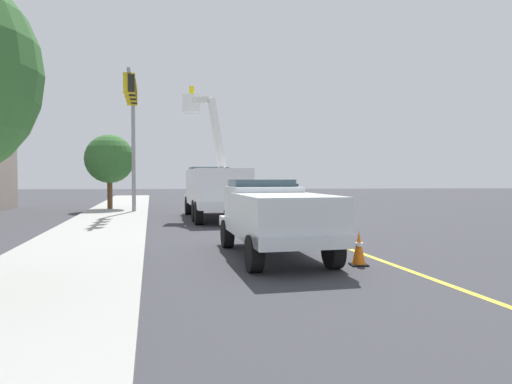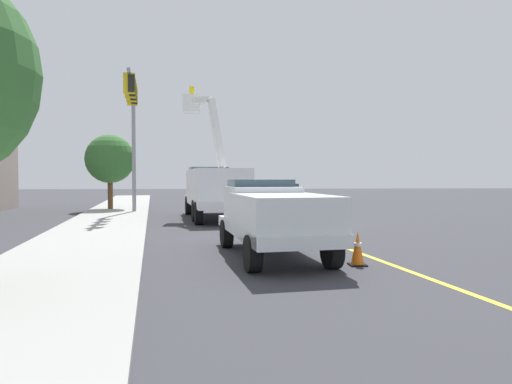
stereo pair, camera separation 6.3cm
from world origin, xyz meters
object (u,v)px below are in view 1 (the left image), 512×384
object	(u,v)px
service_pickup_truck	(274,215)
traffic_signal_mast	(132,111)
utility_bucket_truck	(214,187)
passing_minivan	(279,194)
traffic_cone_mid_front	(232,206)
traffic_cone_leading	(359,249)

from	to	relation	value
service_pickup_truck	traffic_signal_mast	size ratio (longest dim) A/B	0.72
traffic_signal_mast	utility_bucket_truck	bearing A→B (deg)	-113.99
passing_minivan	traffic_signal_mast	size ratio (longest dim) A/B	0.62
traffic_cone_mid_front	traffic_signal_mast	size ratio (longest dim) A/B	0.09
utility_bucket_truck	traffic_cone_mid_front	xyz separation A→B (m)	(4.59, -1.01, -1.25)
service_pickup_truck	traffic_signal_mast	world-z (taller)	traffic_signal_mast
utility_bucket_truck	traffic_signal_mast	world-z (taller)	traffic_signal_mast
passing_minivan	traffic_cone_leading	world-z (taller)	passing_minivan
service_pickup_truck	passing_minivan	distance (m)	19.28
utility_bucket_truck	passing_minivan	world-z (taller)	utility_bucket_truck
utility_bucket_truck	traffic_signal_mast	size ratio (longest dim) A/B	1.05
traffic_cone_leading	passing_minivan	bearing A→B (deg)	-2.04
service_pickup_truck	traffic_cone_leading	bearing A→B (deg)	-125.06
passing_minivan	traffic_cone_leading	xyz separation A→B (m)	(-20.44, 0.73, -0.57)
utility_bucket_truck	service_pickup_truck	bearing A→B (deg)	-171.41
passing_minivan	traffic_cone_leading	bearing A→B (deg)	177.96
passing_minivan	traffic_signal_mast	bearing A→B (deg)	122.29
utility_bucket_truck	traffic_signal_mast	xyz separation A→B (m)	(1.99, 4.47, 4.10)
traffic_signal_mast	passing_minivan	bearing A→B (deg)	-57.71
service_pickup_truck	traffic_cone_mid_front	distance (m)	16.15
service_pickup_truck	passing_minivan	bearing A→B (deg)	-7.85
service_pickup_truck	utility_bucket_truck	bearing A→B (deg)	8.59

